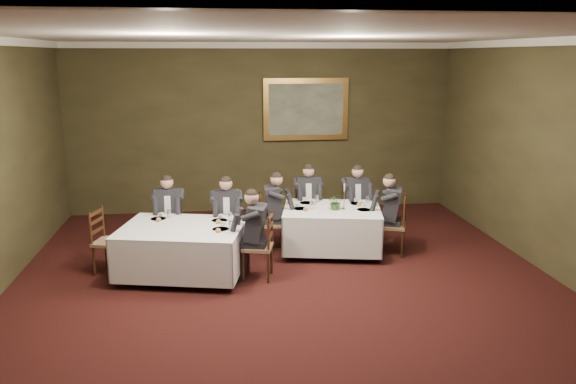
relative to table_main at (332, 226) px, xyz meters
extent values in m
plane|color=black|center=(-0.93, -2.14, -0.45)|extent=(10.00, 10.00, 0.00)
cube|color=silver|center=(-0.93, -2.14, 3.05)|extent=(8.00, 10.00, 0.10)
cube|color=#302A18|center=(-0.93, 2.86, 1.30)|extent=(8.00, 0.10, 3.50)
cube|color=white|center=(-0.93, 2.81, 2.99)|extent=(8.00, 0.10, 0.12)
cube|color=black|center=(0.00, 0.00, 0.28)|extent=(1.73, 1.43, 0.04)
cube|color=white|center=(0.00, 0.00, 0.31)|extent=(1.80, 1.50, 0.02)
cube|color=white|center=(0.00, 0.00, -0.02)|extent=(1.83, 1.52, 0.65)
cube|color=black|center=(-2.43, -0.72, 0.28)|extent=(1.98, 1.65, 0.04)
cube|color=white|center=(-2.43, -0.72, 0.31)|extent=(2.05, 1.72, 0.02)
cube|color=white|center=(-2.43, -0.72, -0.02)|extent=(2.07, 1.75, 0.65)
cube|color=brown|center=(-0.27, 0.88, 0.04)|extent=(0.45, 0.43, 0.05)
cube|color=black|center=(-0.26, 1.07, 0.28)|extent=(0.38, 0.04, 0.54)
cube|color=black|center=(-0.27, 0.88, 0.41)|extent=(0.43, 0.32, 0.55)
sphere|color=tan|center=(-0.27, 0.88, 0.79)|extent=(0.22, 0.22, 0.21)
cube|color=brown|center=(0.58, 0.72, 0.04)|extent=(0.46, 0.44, 0.05)
cube|color=black|center=(0.57, 0.91, 0.28)|extent=(0.38, 0.05, 0.54)
cube|color=black|center=(0.58, 0.72, 0.41)|extent=(0.44, 0.33, 0.55)
sphere|color=tan|center=(0.58, 0.72, 0.79)|extent=(0.22, 0.22, 0.21)
cube|color=brown|center=(-0.99, 0.19, 0.04)|extent=(0.44, 0.46, 0.05)
cube|color=black|center=(-1.18, 0.20, 0.28)|extent=(0.05, 0.38, 0.54)
cube|color=black|center=(-0.99, 0.19, 0.41)|extent=(0.33, 0.43, 0.55)
sphere|color=tan|center=(-0.99, 0.19, 0.79)|extent=(0.22, 0.22, 0.21)
cube|color=brown|center=(0.99, -0.19, 0.04)|extent=(0.55, 0.56, 0.05)
cube|color=black|center=(1.17, -0.26, 0.28)|extent=(0.16, 0.37, 0.54)
cube|color=black|center=(0.99, -0.19, 0.41)|extent=(0.44, 0.50, 0.55)
sphere|color=tan|center=(0.99, -0.19, 0.79)|extent=(0.27, 0.27, 0.21)
cube|color=brown|center=(-2.70, 0.28, 0.04)|extent=(0.45, 0.43, 0.05)
cube|color=black|center=(-2.69, 0.47, 0.28)|extent=(0.38, 0.04, 0.54)
cube|color=black|center=(-2.70, 0.28, 0.41)|extent=(0.43, 0.32, 0.55)
sphere|color=tan|center=(-2.70, 0.28, 0.79)|extent=(0.21, 0.21, 0.21)
cube|color=brown|center=(-1.75, 0.07, 0.04)|extent=(0.45, 0.43, 0.05)
cube|color=black|center=(-1.75, 0.26, 0.28)|extent=(0.38, 0.04, 0.54)
cube|color=black|center=(-1.75, 0.07, 0.41)|extent=(0.42, 0.32, 0.55)
sphere|color=tan|center=(-1.75, 0.07, 0.79)|extent=(0.21, 0.21, 0.21)
cube|color=brown|center=(-1.32, -0.98, 0.04)|extent=(0.51, 0.53, 0.05)
cube|color=black|center=(-1.14, -1.02, 0.28)|extent=(0.12, 0.38, 0.54)
cube|color=black|center=(-1.32, -0.98, 0.41)|extent=(0.40, 0.48, 0.55)
sphere|color=tan|center=(-1.32, -0.98, 0.79)|extent=(0.25, 0.25, 0.21)
cube|color=brown|center=(-3.54, -0.47, 0.04)|extent=(0.53, 0.55, 0.05)
cube|color=black|center=(-3.72, -0.41, 0.28)|extent=(0.14, 0.37, 0.54)
imported|color=#2D5926|center=(0.04, -0.08, 0.46)|extent=(0.28, 0.25, 0.29)
cylinder|color=#AC8734|center=(0.18, -0.07, 0.32)|extent=(0.07, 0.07, 0.02)
cylinder|color=#AC8734|center=(0.18, -0.07, 0.48)|extent=(0.02, 0.02, 0.30)
cylinder|color=white|center=(0.18, -0.07, 0.70)|extent=(0.02, 0.02, 0.13)
cylinder|color=white|center=(-0.36, 0.41, 0.32)|extent=(0.25, 0.25, 0.01)
cylinder|color=white|center=(-0.36, 0.56, 0.35)|extent=(0.08, 0.08, 0.05)
cylinder|color=white|center=(-0.19, 0.41, 0.39)|extent=(0.06, 0.06, 0.14)
cylinder|color=white|center=(-2.82, -0.24, 0.32)|extent=(0.25, 0.25, 0.01)
cylinder|color=white|center=(-2.82, -0.09, 0.35)|extent=(0.08, 0.08, 0.05)
cylinder|color=white|center=(-2.65, -0.24, 0.39)|extent=(0.06, 0.06, 0.14)
cube|color=#DCAA50|center=(0.00, 2.80, 1.70)|extent=(1.78, 0.08, 1.28)
cube|color=#4A4D33|center=(0.00, 2.75, 1.70)|extent=(1.56, 0.01, 1.06)
camera|label=1|loc=(-1.89, -8.84, 2.80)|focal=35.00mm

